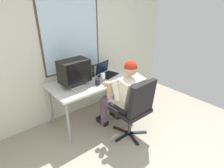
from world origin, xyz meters
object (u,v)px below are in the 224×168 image
at_px(desk_speaker, 92,71).
at_px(coffee_mug, 98,82).
at_px(office_chair, 135,106).
at_px(person_seated, 123,95).
at_px(wine_glass, 103,76).
at_px(laptop, 106,71).
at_px(crt_monitor, 74,71).
at_px(desk, 93,83).

relative_size(desk_speaker, coffee_mug, 2.03).
bearing_deg(office_chair, person_seated, 91.14).
bearing_deg(wine_glass, desk_speaker, 93.60).
bearing_deg(laptop, office_chair, -99.39).
relative_size(person_seated, crt_monitor, 2.63).
bearing_deg(desk_speaker, coffee_mug, -108.21).
relative_size(desk, wine_glass, 9.52).
height_order(wine_glass, desk_speaker, desk_speaker).
height_order(desk, desk_speaker, desk_speaker).
bearing_deg(crt_monitor, person_seated, -49.88).
relative_size(desk, coffee_mug, 14.73).
height_order(crt_monitor, laptop, crt_monitor).
distance_m(desk, person_seated, 0.61).
xyz_separation_m(office_chair, wine_glass, (-0.08, 0.68, 0.27)).
relative_size(desk, office_chair, 1.44).
bearing_deg(wine_glass, coffee_mug, -164.74).
relative_size(office_chair, laptop, 2.41).
relative_size(wine_glass, coffee_mug, 1.55).
relative_size(office_chair, crt_monitor, 2.13).
relative_size(laptop, coffee_mug, 4.24).
bearing_deg(desk_speaker, wine_glass, -86.40).
height_order(office_chair, coffee_mug, office_chair).
relative_size(desk, laptop, 3.48).
bearing_deg(crt_monitor, desk, 0.04).
bearing_deg(desk_speaker, desk, -119.67).
relative_size(office_chair, person_seated, 0.81).
relative_size(desk, person_seated, 1.16).
bearing_deg(desk_speaker, office_chair, -84.08).
height_order(person_seated, crt_monitor, person_seated).
distance_m(office_chair, laptop, 0.95).
relative_size(person_seated, wine_glass, 8.19).
height_order(person_seated, laptop, person_seated).
bearing_deg(desk, office_chair, -78.08).
bearing_deg(crt_monitor, laptop, 5.31).
height_order(crt_monitor, coffee_mug, crt_monitor).
bearing_deg(wine_glass, person_seated, -79.51).
height_order(crt_monitor, desk_speaker, crt_monitor).
distance_m(crt_monitor, laptop, 0.67).
distance_m(desk, crt_monitor, 0.44).
distance_m(office_chair, crt_monitor, 1.06).
height_order(desk, person_seated, person_seated).
xyz_separation_m(person_seated, laptop, (0.15, 0.64, 0.16)).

